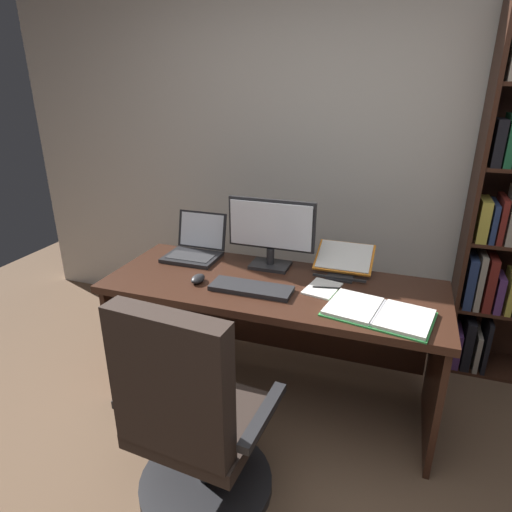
{
  "coord_description": "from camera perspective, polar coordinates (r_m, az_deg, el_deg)",
  "views": [
    {
      "loc": [
        0.37,
        -0.9,
        1.72
      ],
      "look_at": [
        -0.3,
        1.05,
        0.9
      ],
      "focal_mm": 30.61,
      "sensor_mm": 36.0,
      "label": 1
    }
  ],
  "objects": [
    {
      "name": "reading_stand_with_book",
      "position": [
        2.47,
        11.4,
        -0.49
      ],
      "size": [
        0.32,
        0.29,
        0.13
      ],
      "color": "#232326",
      "rests_on": "desk"
    },
    {
      "name": "computer_mouse",
      "position": [
        2.33,
        -7.6,
        -2.96
      ],
      "size": [
        0.06,
        0.1,
        0.04
      ],
      "primitive_type": "ellipsoid",
      "color": "#232326",
      "rests_on": "desk"
    },
    {
      "name": "laptop",
      "position": [
        2.67,
        -7.94,
        1.05
      ],
      "size": [
        0.32,
        0.3,
        0.25
      ],
      "color": "#232326",
      "rests_on": "desk"
    },
    {
      "name": "open_binder",
      "position": [
        2.07,
        15.7,
        -7.17
      ],
      "size": [
        0.52,
        0.37,
        0.02
      ],
      "rotation": [
        0.0,
        0.0,
        -0.18
      ],
      "color": "green",
      "rests_on": "desk"
    },
    {
      "name": "office_chair",
      "position": [
        1.92,
        -8.41,
        -21.17
      ],
      "size": [
        0.64,
        0.6,
        1.0
      ],
      "rotation": [
        0.0,
        0.0,
        -0.08
      ],
      "color": "#232326",
      "rests_on": "ground"
    },
    {
      "name": "wall_back",
      "position": [
        3.04,
        12.32,
        13.68
      ],
      "size": [
        5.08,
        0.12,
        2.64
      ],
      "primitive_type": "cube",
      "color": "beige",
      "rests_on": "ground"
    },
    {
      "name": "notepad",
      "position": [
        2.26,
        8.67,
        -4.21
      ],
      "size": [
        0.19,
        0.23,
        0.01
      ],
      "primitive_type": "cube",
      "rotation": [
        0.0,
        0.0,
        -0.19
      ],
      "color": "white",
      "rests_on": "desk"
    },
    {
      "name": "monitor",
      "position": [
        2.44,
        1.97,
        2.96
      ],
      "size": [
        0.5,
        0.16,
        0.4
      ],
      "color": "#232326",
      "rests_on": "desk"
    },
    {
      "name": "keyboard",
      "position": [
        2.22,
        -0.62,
        -4.23
      ],
      "size": [
        0.42,
        0.15,
        0.02
      ],
      "primitive_type": "cube",
      "color": "#232326",
      "rests_on": "desk"
    },
    {
      "name": "desk",
      "position": [
        2.46,
        2.66,
        -7.08
      ],
      "size": [
        1.78,
        0.68,
        0.74
      ],
      "color": "#381E14",
      "rests_on": "ground"
    },
    {
      "name": "pen",
      "position": [
        2.26,
        9.18,
        -4.07
      ],
      "size": [
        0.14,
        0.04,
        0.01
      ],
      "primitive_type": "cylinder",
      "rotation": [
        0.0,
        1.57,
        0.2
      ],
      "color": "black",
      "rests_on": "notepad"
    }
  ]
}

